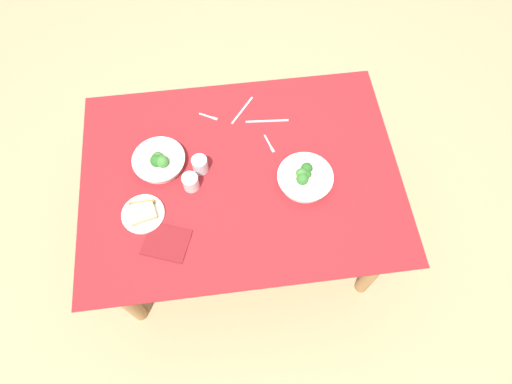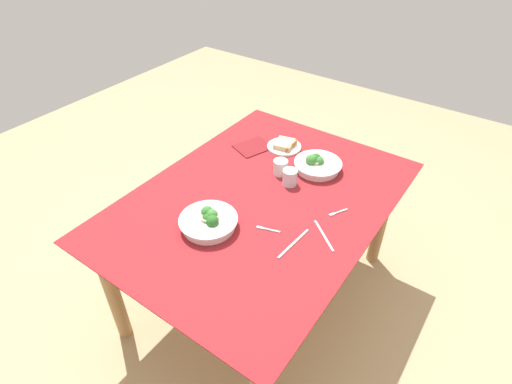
% 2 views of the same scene
% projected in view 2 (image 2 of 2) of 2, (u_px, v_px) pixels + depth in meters
% --- Properties ---
extents(ground_plane, '(6.00, 6.00, 0.00)m').
position_uv_depth(ground_plane, '(259.00, 292.00, 2.39)').
color(ground_plane, tan).
extents(dining_table, '(1.48, 1.09, 0.70)m').
position_uv_depth(dining_table, '(260.00, 213.00, 2.01)').
color(dining_table, maroon).
rests_on(dining_table, ground_plane).
extents(broccoli_bowl_far, '(0.26, 0.26, 0.09)m').
position_uv_depth(broccoli_bowl_far, '(209.00, 221.00, 1.78)').
color(broccoli_bowl_far, white).
rests_on(broccoli_bowl_far, dining_table).
extents(broccoli_bowl_near, '(0.25, 0.25, 0.09)m').
position_uv_depth(broccoli_bowl_near, '(317.00, 164.00, 2.13)').
color(broccoli_bowl_near, white).
rests_on(broccoli_bowl_near, dining_table).
extents(bread_side_plate, '(0.19, 0.19, 0.04)m').
position_uv_depth(bread_side_plate, '(284.00, 146.00, 2.31)').
color(bread_side_plate, silver).
rests_on(bread_side_plate, dining_table).
extents(water_glass_center, '(0.07, 0.07, 0.08)m').
position_uv_depth(water_glass_center, '(281.00, 167.00, 2.10)').
color(water_glass_center, silver).
rests_on(water_glass_center, dining_table).
extents(water_glass_side, '(0.07, 0.07, 0.08)m').
position_uv_depth(water_glass_side, '(290.00, 177.00, 2.02)').
color(water_glass_side, silver).
rests_on(water_glass_side, dining_table).
extents(fork_by_far_bowl, '(0.04, 0.11, 0.00)m').
position_uv_depth(fork_by_far_bowl, '(267.00, 229.00, 1.79)').
color(fork_by_far_bowl, '#B7B7BC').
rests_on(fork_by_far_bowl, dining_table).
extents(fork_by_near_bowl, '(0.09, 0.06, 0.00)m').
position_uv_depth(fork_by_near_bowl, '(337.00, 213.00, 1.88)').
color(fork_by_near_bowl, '#B7B7BC').
rests_on(fork_by_near_bowl, dining_table).
extents(table_knife_left, '(0.13, 0.16, 0.00)m').
position_uv_depth(table_knife_left, '(324.00, 236.00, 1.76)').
color(table_knife_left, '#B7B7BC').
rests_on(table_knife_left, dining_table).
extents(table_knife_right, '(0.21, 0.03, 0.00)m').
position_uv_depth(table_knife_right, '(293.00, 243.00, 1.72)').
color(table_knife_right, '#B7B7BC').
rests_on(table_knife_right, dining_table).
extents(napkin_folded_upper, '(0.23, 0.21, 0.01)m').
position_uv_depth(napkin_folded_upper, '(253.00, 147.00, 2.32)').
color(napkin_folded_upper, maroon).
rests_on(napkin_folded_upper, dining_table).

